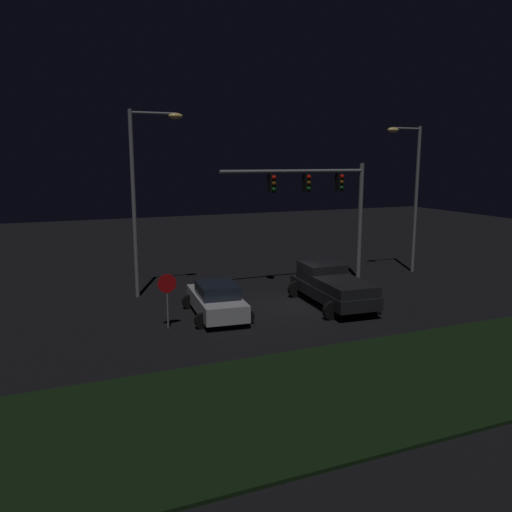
# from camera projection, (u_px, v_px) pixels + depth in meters

# --- Properties ---
(ground_plane) EXTENTS (80.00, 80.00, 0.00)m
(ground_plane) POSITION_uv_depth(u_px,v_px,m) (289.00, 305.00, 24.08)
(ground_plane) COLOR black
(grass_median) EXTENTS (25.63, 6.56, 0.10)m
(grass_median) POSITION_uv_depth(u_px,v_px,m) (414.00, 376.00, 16.09)
(grass_median) COLOR black
(grass_median) RESTS_ON ground_plane
(pickup_truck) EXTENTS (3.14, 5.53, 1.80)m
(pickup_truck) POSITION_uv_depth(u_px,v_px,m) (331.00, 284.00, 24.05)
(pickup_truck) COLOR black
(pickup_truck) RESTS_ON ground_plane
(car_sedan) EXTENTS (2.76, 4.55, 1.51)m
(car_sedan) POSITION_uv_depth(u_px,v_px,m) (217.00, 300.00, 22.25)
(car_sedan) COLOR #B7B7BC
(car_sedan) RESTS_ON ground_plane
(traffic_signal_gantry) EXTENTS (8.32, 0.56, 6.50)m
(traffic_signal_gantry) POSITION_uv_depth(u_px,v_px,m) (323.00, 194.00, 27.51)
(traffic_signal_gantry) COLOR slate
(traffic_signal_gantry) RESTS_ON ground_plane
(street_lamp_left) EXTENTS (2.61, 0.44, 9.00)m
(street_lamp_left) POSITION_uv_depth(u_px,v_px,m) (143.00, 183.00, 24.77)
(street_lamp_left) COLOR slate
(street_lamp_left) RESTS_ON ground_plane
(street_lamp_right) EXTENTS (2.35, 0.44, 8.59)m
(street_lamp_right) POSITION_uv_depth(u_px,v_px,m) (411.00, 183.00, 30.28)
(street_lamp_right) COLOR slate
(street_lamp_right) RESTS_ON ground_plane
(stop_sign) EXTENTS (0.76, 0.08, 2.23)m
(stop_sign) POSITION_uv_depth(u_px,v_px,m) (167.00, 291.00, 20.52)
(stop_sign) COLOR slate
(stop_sign) RESTS_ON ground_plane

